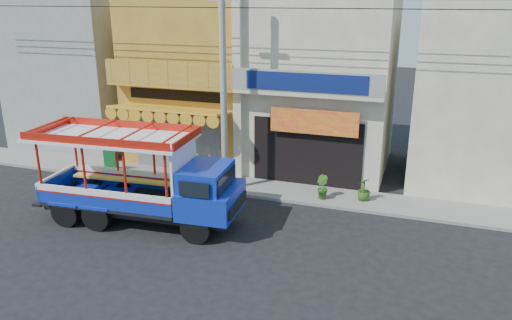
# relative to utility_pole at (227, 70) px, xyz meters

# --- Properties ---
(ground) EXTENTS (90.00, 90.00, 0.00)m
(ground) POSITION_rel_utility_pole_xyz_m (0.85, -3.30, -5.03)
(ground) COLOR black
(ground) RESTS_ON ground
(sidewalk) EXTENTS (30.00, 2.00, 0.12)m
(sidewalk) POSITION_rel_utility_pole_xyz_m (0.85, 0.70, -4.97)
(sidewalk) COLOR slate
(sidewalk) RESTS_ON ground
(shophouse_left) EXTENTS (6.00, 7.50, 8.24)m
(shophouse_left) POSITION_rel_utility_pole_xyz_m (-3.15, 4.66, -0.92)
(shophouse_left) COLOR #AA6F25
(shophouse_left) RESTS_ON ground
(shophouse_right) EXTENTS (6.00, 6.75, 8.24)m
(shophouse_right) POSITION_rel_utility_pole_xyz_m (2.85, 4.66, -0.93)
(shophouse_right) COLOR #AFAA90
(shophouse_right) RESTS_ON ground
(party_pilaster) EXTENTS (0.35, 0.30, 8.00)m
(party_pilaster) POSITION_rel_utility_pole_xyz_m (-0.15, 1.55, -1.03)
(party_pilaster) COLOR #AFAA90
(party_pilaster) RESTS_ON ground
(filler_building_left) EXTENTS (6.00, 6.00, 7.60)m
(filler_building_left) POSITION_rel_utility_pole_xyz_m (-10.15, 4.70, -1.23)
(filler_building_left) COLOR gray
(filler_building_left) RESTS_ON ground
(filler_building_right) EXTENTS (6.00, 6.00, 7.60)m
(filler_building_right) POSITION_rel_utility_pole_xyz_m (9.85, 4.70, -1.23)
(filler_building_right) COLOR #AFAA90
(filler_building_right) RESTS_ON ground
(utility_pole) EXTENTS (28.00, 0.26, 9.00)m
(utility_pole) POSITION_rel_utility_pole_xyz_m (0.00, 0.00, 0.00)
(utility_pole) COLOR gray
(utility_pole) RESTS_ON ground
(songthaew_truck) EXTENTS (7.43, 2.85, 3.40)m
(songthaew_truck) POSITION_rel_utility_pole_xyz_m (-1.36, -3.63, -3.39)
(songthaew_truck) COLOR black
(songthaew_truck) RESTS_ON ground
(green_sign) EXTENTS (0.61, 0.31, 0.94)m
(green_sign) POSITION_rel_utility_pole_xyz_m (-6.01, 0.48, -4.52)
(green_sign) COLOR black
(green_sign) RESTS_ON sidewalk
(potted_plant_b) EXTENTS (0.65, 0.66, 0.94)m
(potted_plant_b) POSITION_rel_utility_pole_xyz_m (3.81, 0.32, -4.44)
(potted_plant_b) COLOR #2B5919
(potted_plant_b) RESTS_ON sidewalk
(potted_plant_c) EXTENTS (0.69, 0.69, 0.92)m
(potted_plant_c) POSITION_rel_utility_pole_xyz_m (5.39, 0.67, -4.45)
(potted_plant_c) COLOR #2B5919
(potted_plant_c) RESTS_ON sidewalk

